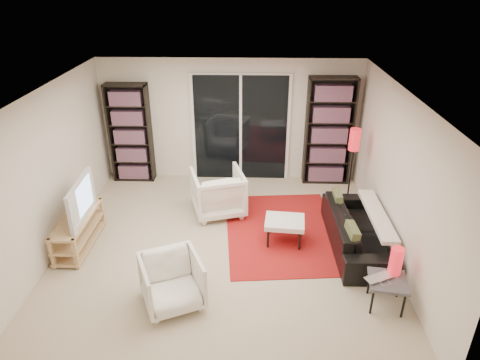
{
  "coord_description": "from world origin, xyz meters",
  "views": [
    {
      "loc": [
        0.42,
        -5.47,
        3.86
      ],
      "look_at": [
        0.25,
        0.3,
        1.0
      ],
      "focal_mm": 32.0,
      "sensor_mm": 36.0,
      "label": 1
    }
  ],
  "objects_px": {
    "tv_stand": "(79,230)",
    "sofa": "(357,230)",
    "armchair_front": "(172,282)",
    "floor_lamp": "(354,147)",
    "side_table": "(388,283)",
    "bookshelf_right": "(329,132)",
    "bookshelf_left": "(130,133)",
    "armchair_back": "(218,192)",
    "ottoman": "(285,223)"
  },
  "relations": [
    {
      "from": "armchair_back",
      "to": "floor_lamp",
      "type": "height_order",
      "value": "floor_lamp"
    },
    {
      "from": "bookshelf_right",
      "to": "armchair_back",
      "type": "bearing_deg",
      "value": -147.62
    },
    {
      "from": "armchair_front",
      "to": "ottoman",
      "type": "xyz_separation_m",
      "value": [
        1.5,
        1.41,
        0.01
      ]
    },
    {
      "from": "armchair_front",
      "to": "armchair_back",
      "type": "bearing_deg",
      "value": 56.01
    },
    {
      "from": "bookshelf_left",
      "to": "ottoman",
      "type": "bearing_deg",
      "value": -37.02
    },
    {
      "from": "sofa",
      "to": "side_table",
      "type": "relative_size",
      "value": 3.7
    },
    {
      "from": "tv_stand",
      "to": "bookshelf_left",
      "type": "bearing_deg",
      "value": 83.63
    },
    {
      "from": "bookshelf_left",
      "to": "floor_lamp",
      "type": "bearing_deg",
      "value": -11.93
    },
    {
      "from": "tv_stand",
      "to": "sofa",
      "type": "relative_size",
      "value": 0.64
    },
    {
      "from": "sofa",
      "to": "side_table",
      "type": "bearing_deg",
      "value": -176.41
    },
    {
      "from": "armchair_back",
      "to": "sofa",
      "type": "bearing_deg",
      "value": 139.95
    },
    {
      "from": "bookshelf_right",
      "to": "tv_stand",
      "type": "relative_size",
      "value": 1.68
    },
    {
      "from": "tv_stand",
      "to": "ottoman",
      "type": "distance_m",
      "value": 3.16
    },
    {
      "from": "bookshelf_right",
      "to": "side_table",
      "type": "relative_size",
      "value": 3.99
    },
    {
      "from": "sofa",
      "to": "armchair_back",
      "type": "height_order",
      "value": "armchair_back"
    },
    {
      "from": "ottoman",
      "to": "floor_lamp",
      "type": "xyz_separation_m",
      "value": [
        1.24,
        1.31,
        0.74
      ]
    },
    {
      "from": "bookshelf_left",
      "to": "armchair_back",
      "type": "height_order",
      "value": "bookshelf_left"
    },
    {
      "from": "tv_stand",
      "to": "armchair_front",
      "type": "distance_m",
      "value": 2.06
    },
    {
      "from": "bookshelf_left",
      "to": "bookshelf_right",
      "type": "xyz_separation_m",
      "value": [
        3.85,
        -0.0,
        0.07
      ]
    },
    {
      "from": "bookshelf_left",
      "to": "tv_stand",
      "type": "distance_m",
      "value": 2.48
    },
    {
      "from": "bookshelf_left",
      "to": "armchair_front",
      "type": "height_order",
      "value": "bookshelf_left"
    },
    {
      "from": "bookshelf_right",
      "to": "armchair_back",
      "type": "height_order",
      "value": "bookshelf_right"
    },
    {
      "from": "sofa",
      "to": "ottoman",
      "type": "relative_size",
      "value": 3.03
    },
    {
      "from": "ottoman",
      "to": "armchair_front",
      "type": "bearing_deg",
      "value": -136.84
    },
    {
      "from": "bookshelf_left",
      "to": "ottoman",
      "type": "xyz_separation_m",
      "value": [
        2.89,
        -2.18,
        -0.63
      ]
    },
    {
      "from": "side_table",
      "to": "floor_lamp",
      "type": "relative_size",
      "value": 0.37
    },
    {
      "from": "bookshelf_left",
      "to": "tv_stand",
      "type": "xyz_separation_m",
      "value": [
        -0.26,
        -2.36,
        -0.71
      ]
    },
    {
      "from": "sofa",
      "to": "armchair_back",
      "type": "bearing_deg",
      "value": 65.73
    },
    {
      "from": "bookshelf_right",
      "to": "ottoman",
      "type": "distance_m",
      "value": 2.48
    },
    {
      "from": "ottoman",
      "to": "side_table",
      "type": "bearing_deg",
      "value": -49.08
    },
    {
      "from": "floor_lamp",
      "to": "armchair_front",
      "type": "bearing_deg",
      "value": -135.32
    },
    {
      "from": "armchair_front",
      "to": "floor_lamp",
      "type": "relative_size",
      "value": 0.52
    },
    {
      "from": "armchair_back",
      "to": "side_table",
      "type": "xyz_separation_m",
      "value": [
        2.29,
        -2.26,
        -0.04
      ]
    },
    {
      "from": "side_table",
      "to": "floor_lamp",
      "type": "distance_m",
      "value": 2.78
    },
    {
      "from": "sofa",
      "to": "armchair_front",
      "type": "bearing_deg",
      "value": 116.52
    },
    {
      "from": "bookshelf_left",
      "to": "side_table",
      "type": "distance_m",
      "value": 5.45
    },
    {
      "from": "armchair_back",
      "to": "armchair_front",
      "type": "xyz_separation_m",
      "value": [
        -0.41,
        -2.29,
        -0.06
      ]
    },
    {
      "from": "bookshelf_right",
      "to": "floor_lamp",
      "type": "xyz_separation_m",
      "value": [
        0.29,
        -0.87,
        0.04
      ]
    },
    {
      "from": "bookshelf_left",
      "to": "armchair_back",
      "type": "relative_size",
      "value": 2.25
    },
    {
      "from": "floor_lamp",
      "to": "sofa",
      "type": "bearing_deg",
      "value": -96.16
    },
    {
      "from": "sofa",
      "to": "floor_lamp",
      "type": "relative_size",
      "value": 1.37
    },
    {
      "from": "bookshelf_right",
      "to": "ottoman",
      "type": "bearing_deg",
      "value": -113.66
    },
    {
      "from": "bookshelf_left",
      "to": "armchair_back",
      "type": "xyz_separation_m",
      "value": [
        1.8,
        -1.3,
        -0.58
      ]
    },
    {
      "from": "ottoman",
      "to": "side_table",
      "type": "distance_m",
      "value": 1.82
    },
    {
      "from": "tv_stand",
      "to": "armchair_front",
      "type": "relative_size",
      "value": 1.7
    },
    {
      "from": "ottoman",
      "to": "armchair_back",
      "type": "bearing_deg",
      "value": 141.15
    },
    {
      "from": "tv_stand",
      "to": "floor_lamp",
      "type": "distance_m",
      "value": 4.72
    },
    {
      "from": "bookshelf_left",
      "to": "tv_stand",
      "type": "height_order",
      "value": "bookshelf_left"
    },
    {
      "from": "bookshelf_left",
      "to": "armchair_back",
      "type": "distance_m",
      "value": 2.29
    },
    {
      "from": "bookshelf_right",
      "to": "sofa",
      "type": "relative_size",
      "value": 1.08
    }
  ]
}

